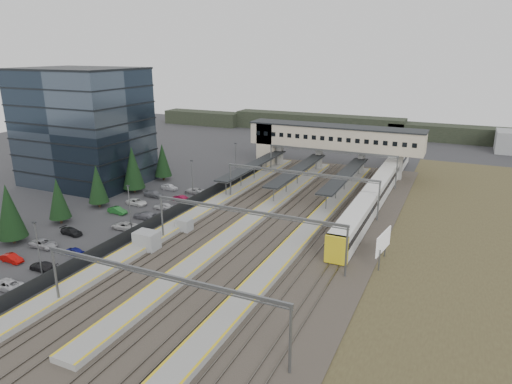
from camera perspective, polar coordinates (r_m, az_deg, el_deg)
The scene contains 16 objects.
ground at distance 76.25m, azimuth -6.75°, elevation -4.14°, with size 220.00×220.00×0.00m, color #2B2B2D.
office_building at distance 104.27m, azimuth -20.77°, elevation 7.65°, with size 24.30×18.30×24.30m.
conifer_row at distance 85.16m, azimuth -21.02°, elevation 0.54°, with size 4.42×49.82×9.50m.
car_park at distance 78.93m, azimuth -17.50°, elevation -3.63°, with size 10.50×44.50×1.28m.
lampposts at distance 80.05m, azimuth -11.30°, elevation -0.02°, with size 0.50×53.25×8.07m.
fence at distance 83.17m, azimuth -8.83°, elevation -1.64°, with size 0.08×90.00×2.00m.
relay_cabin_near at distance 68.08m, azimuth -13.50°, elevation -5.97°, with size 3.37×2.48×2.80m.
relay_cabin_far at distance 73.72m, azimuth -8.94°, elevation -4.14°, with size 2.29×1.91×2.08m.
rail_corridor at distance 76.24m, azimuth 1.23°, elevation -3.79°, with size 34.00×90.00×0.92m.
canopies at distance 95.49m, azimuth 5.23°, elevation 2.82°, with size 23.10×30.00×3.28m.
footbridge at distance 108.36m, azimuth 8.33°, elevation 6.63°, with size 40.40×6.40×11.20m.
gantries at distance 71.63m, azimuth 2.58°, elevation -0.37°, with size 28.40×62.28×7.17m.
train at distance 91.82m, azimuth 15.21°, elevation 0.58°, with size 3.12×65.10×3.92m.
billboard at distance 63.74m, azimuth 15.63°, elevation -6.11°, with size 0.95×5.55×4.67m.
scrub_east at distance 71.34m, azimuth 28.80°, elevation -7.84°, with size 34.00×120.00×0.06m.
treeline_far at distance 155.17m, azimuth 19.43°, elevation 7.18°, with size 170.00×19.00×7.00m.
Camera 1 is at (37.51, -60.27, 27.83)m, focal length 32.00 mm.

